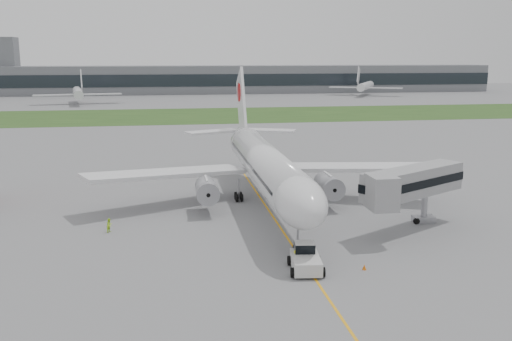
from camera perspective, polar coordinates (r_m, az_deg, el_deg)
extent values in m
plane|color=slate|center=(72.85, 1.48, -4.30)|extent=(600.00, 600.00, 0.00)
cube|color=#24471A|center=(190.36, -5.17, 5.52)|extent=(600.00, 50.00, 0.02)
cube|color=slate|center=(299.43, -6.69, 9.03)|extent=(320.00, 22.00, 14.00)
cube|color=#1E242A|center=(288.45, -6.59, 8.93)|extent=(320.00, 0.60, 6.00)
cylinder|color=silver|center=(75.38, 0.95, 0.62)|extent=(5.00, 38.00, 5.00)
ellipsoid|color=silver|center=(56.75, 4.38, -3.08)|extent=(5.00, 11.00, 5.00)
cube|color=black|center=(55.59, 4.63, -2.44)|extent=(3.20, 1.54, 1.14)
cone|color=silver|center=(96.70, -1.33, 3.53)|extent=(5.00, 10.53, 6.16)
cube|color=silver|center=(76.47, -8.96, -0.28)|extent=(22.13, 13.52, 1.70)
cube|color=silver|center=(80.74, 9.82, 0.32)|extent=(22.13, 13.52, 1.70)
cylinder|color=#959499|center=(72.55, -4.95, -1.96)|extent=(2.70, 5.20, 2.70)
cylinder|color=#959499|center=(75.34, 7.28, -1.50)|extent=(2.70, 5.20, 2.70)
cube|color=silver|center=(97.60, -1.46, 6.62)|extent=(0.45, 10.90, 12.76)
cylinder|color=#A8090B|center=(98.44, -1.54, 7.83)|extent=(0.60, 3.20, 3.20)
cube|color=silver|center=(98.57, -4.41, 3.89)|extent=(9.54, 6.34, 0.35)
cube|color=silver|center=(99.88, 1.33, 4.02)|extent=(9.54, 6.34, 0.35)
cylinder|color=#9A9A9F|center=(58.37, 4.20, -6.81)|extent=(0.24, 0.24, 3.10)
cylinder|color=black|center=(78.91, -1.74, -2.64)|extent=(1.40, 1.10, 1.10)
cylinder|color=black|center=(79.95, 2.82, -2.46)|extent=(1.40, 1.10, 1.10)
cube|color=silver|center=(54.10, 5.00, -9.15)|extent=(3.10, 4.89, 1.23)
cube|color=silver|center=(54.89, 4.86, -7.70)|extent=(2.03, 1.85, 1.03)
cube|color=black|center=(54.88, 4.86, -7.65)|extent=(2.09, 1.91, 0.87)
cylinder|color=black|center=(55.50, 3.36, -8.97)|extent=(0.47, 0.96, 0.92)
cylinder|color=black|center=(55.83, 6.22, -8.90)|extent=(0.47, 0.96, 0.92)
cylinder|color=black|center=(52.65, 3.69, -10.15)|extent=(0.47, 0.96, 0.92)
cylinder|color=black|center=(53.00, 6.71, -10.06)|extent=(0.47, 0.96, 0.92)
cube|color=gray|center=(67.81, 15.46, -1.07)|extent=(14.62, 10.19, 3.21)
cube|color=black|center=(67.81, 15.46, -1.07)|extent=(14.86, 10.39, 0.96)
cube|color=gray|center=(61.76, 12.45, -2.15)|extent=(2.78, 3.64, 3.64)
cylinder|color=#9A9A9F|center=(71.49, 16.48, -3.40)|extent=(0.75, 0.75, 4.07)
cube|color=#9A9A9F|center=(71.92, 16.41, -4.68)|extent=(2.97, 2.57, 0.75)
cylinder|color=black|center=(70.82, 15.75, -4.90)|extent=(0.65, 0.81, 0.75)
cylinder|color=black|center=(73.03, 17.04, -4.47)|extent=(0.65, 0.81, 0.75)
cone|color=orange|center=(53.50, 5.06, -9.99)|extent=(0.44, 0.44, 0.61)
cone|color=orange|center=(55.28, 10.78, -9.47)|extent=(0.39, 0.39, 0.54)
imported|color=yellow|center=(54.67, 3.91, -8.83)|extent=(0.65, 0.43, 1.78)
imported|color=#C1FA29|center=(67.22, -14.44, -5.32)|extent=(0.93, 0.99, 1.62)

